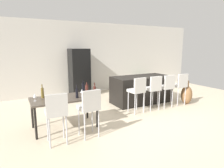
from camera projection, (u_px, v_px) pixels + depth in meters
The scene contains 20 objects.
ground_plane at pixel (139, 110), 5.97m from camera, with size 10.00×10.00×0.00m, color beige.
back_wall at pixel (98, 58), 8.36m from camera, with size 10.00×0.12×2.90m, color beige.
kitchen_island at pixel (141, 89), 6.70m from camera, with size 2.02×0.92×0.92m, color black.
bar_chair_left at pixel (138, 89), 5.58m from camera, with size 0.43×0.43×1.05m.
bar_chair_middle at pixel (153, 87), 5.85m from camera, with size 0.41×0.41×1.05m.
bar_chair_right at pixel (167, 86), 6.10m from camera, with size 0.41×0.41×1.05m.
bar_chair_far at pixel (180, 84), 6.36m from camera, with size 0.41×0.41×1.05m.
dining_table at pixel (64, 100), 4.54m from camera, with size 1.50×0.79×0.74m.
dining_chair_near at pixel (56, 111), 3.72m from camera, with size 0.42×0.42×1.05m.
dining_chair_far at pixel (90, 106), 4.03m from camera, with size 0.42×0.42×1.05m.
wine_bottle_inner at pixel (77, 93), 4.48m from camera, with size 0.07×0.07×0.31m.
wine_bottle_middle at pixel (83, 88), 4.91m from camera, with size 0.08×0.08×0.33m.
wine_bottle_near at pixel (95, 91), 4.59m from camera, with size 0.06×0.06×0.34m.
wine_bottle_end at pixel (87, 90), 4.72m from camera, with size 0.07×0.07×0.32m.
wine_bottle_right at pixel (42, 93), 4.48m from camera, with size 0.07×0.07×0.32m.
wine_glass_left at pixel (82, 91), 4.64m from camera, with size 0.07×0.07×0.17m.
wine_glass_far at pixel (35, 96), 4.21m from camera, with size 0.07×0.07×0.17m.
refrigerator at pixel (79, 72), 7.62m from camera, with size 0.72×0.68×1.84m, color black.
floor_vase at pixel (187, 94), 6.55m from camera, with size 0.37×0.37×0.80m.
potted_plant at pixel (145, 80), 9.19m from camera, with size 0.44×0.44×0.64m.
Camera 1 is at (-3.40, -4.67, 1.90)m, focal length 31.05 mm.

